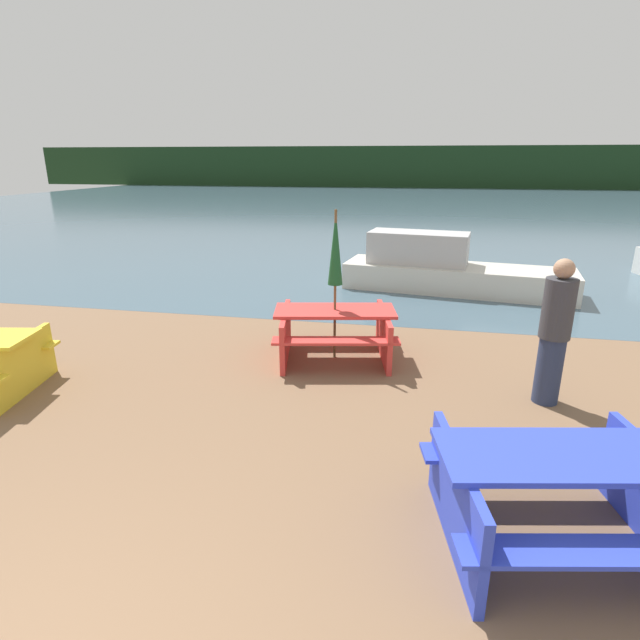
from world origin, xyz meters
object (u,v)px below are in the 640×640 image
at_px(person, 554,333).
at_px(picnic_table_blue, 558,490).
at_px(boat, 446,270).
at_px(picnic_table_red, 335,328).
at_px(umbrella_darkgreen, 335,250).

bearing_deg(person, picnic_table_blue, -101.41).
bearing_deg(boat, picnic_table_red, -103.23).
xyz_separation_m(picnic_table_blue, picnic_table_red, (-2.20, 3.34, -0.02)).
bearing_deg(picnic_table_blue, person, 78.59).
relative_size(picnic_table_red, person, 1.12).
height_order(umbrella_darkgreen, person, umbrella_darkgreen).
relative_size(picnic_table_blue, umbrella_darkgreen, 0.94).
bearing_deg(picnic_table_red, picnic_table_blue, -56.63).
xyz_separation_m(picnic_table_blue, umbrella_darkgreen, (-2.20, 3.34, 1.11)).
distance_m(picnic_table_red, umbrella_darkgreen, 1.13).
xyz_separation_m(picnic_table_red, person, (2.69, -0.91, 0.42)).
xyz_separation_m(picnic_table_blue, person, (0.49, 2.44, 0.40)).
height_order(picnic_table_blue, umbrella_darkgreen, umbrella_darkgreen).
relative_size(umbrella_darkgreen, boat, 0.43).
bearing_deg(picnic_table_blue, boat, 93.40).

